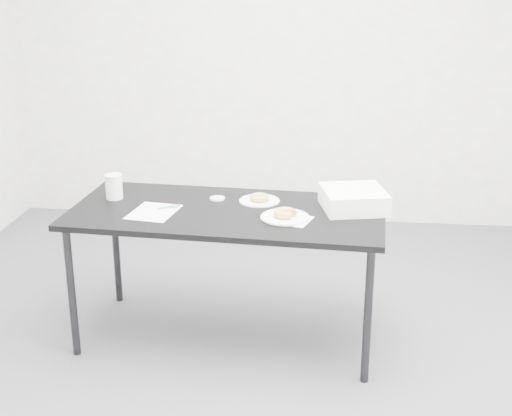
# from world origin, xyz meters

# --- Properties ---
(floor) EXTENTS (4.00, 4.00, 0.00)m
(floor) POSITION_xyz_m (0.00, 0.00, 0.00)
(floor) COLOR #4C4D51
(floor) RESTS_ON ground
(wall_back) EXTENTS (4.00, 0.02, 2.70)m
(wall_back) POSITION_xyz_m (0.00, 2.00, 1.35)
(wall_back) COLOR white
(wall_back) RESTS_ON floor
(table) EXTENTS (1.66, 0.86, 0.74)m
(table) POSITION_xyz_m (-0.02, 0.05, 0.68)
(table) COLOR black
(table) RESTS_ON floor
(scorecard) EXTENTS (0.26, 0.31, 0.00)m
(scorecard) POSITION_xyz_m (-0.39, -0.03, 0.74)
(scorecard) COLOR white
(scorecard) RESTS_ON table
(logo_patch) EXTENTS (0.05, 0.05, 0.00)m
(logo_patch) POSITION_xyz_m (-0.30, 0.05, 0.74)
(logo_patch) COLOR green
(logo_patch) RESTS_ON scorecard
(pen) EXTENTS (0.11, 0.08, 0.01)m
(pen) POSITION_xyz_m (-0.32, 0.05, 0.75)
(pen) COLOR #0D978C
(pen) RESTS_ON scorecard
(napkin) EXTENTS (0.22, 0.22, 0.00)m
(napkin) POSITION_xyz_m (0.33, -0.07, 0.74)
(napkin) COLOR white
(napkin) RESTS_ON table
(plate_near) EXTENTS (0.25, 0.25, 0.01)m
(plate_near) POSITION_xyz_m (0.29, -0.05, 0.75)
(plate_near) COLOR white
(plate_near) RESTS_ON napkin
(donut_near) EXTENTS (0.15, 0.15, 0.04)m
(donut_near) POSITION_xyz_m (0.29, -0.05, 0.77)
(donut_near) COLOR #C0873C
(donut_near) RESTS_ON plate_near
(plate_far) EXTENTS (0.22, 0.22, 0.01)m
(plate_far) POSITION_xyz_m (0.13, 0.20, 0.74)
(plate_far) COLOR white
(plate_far) RESTS_ON table
(donut_far) EXTENTS (0.13, 0.13, 0.03)m
(donut_far) POSITION_xyz_m (0.13, 0.20, 0.76)
(donut_far) COLOR #C0873C
(donut_far) RESTS_ON plate_far
(coffee_cup) EXTENTS (0.09, 0.09, 0.14)m
(coffee_cup) POSITION_xyz_m (-0.66, 0.16, 0.81)
(coffee_cup) COLOR white
(coffee_cup) RESTS_ON table
(cup_lid) EXTENTS (0.08, 0.08, 0.01)m
(cup_lid) POSITION_xyz_m (-0.10, 0.21, 0.74)
(cup_lid) COLOR silver
(cup_lid) RESTS_ON table
(bakery_box) EXTENTS (0.38, 0.38, 0.10)m
(bakery_box) POSITION_xyz_m (0.63, 0.14, 0.79)
(bakery_box) COLOR white
(bakery_box) RESTS_ON table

